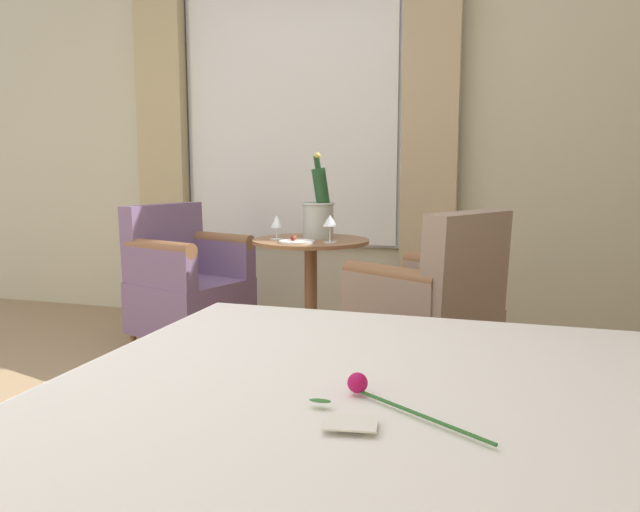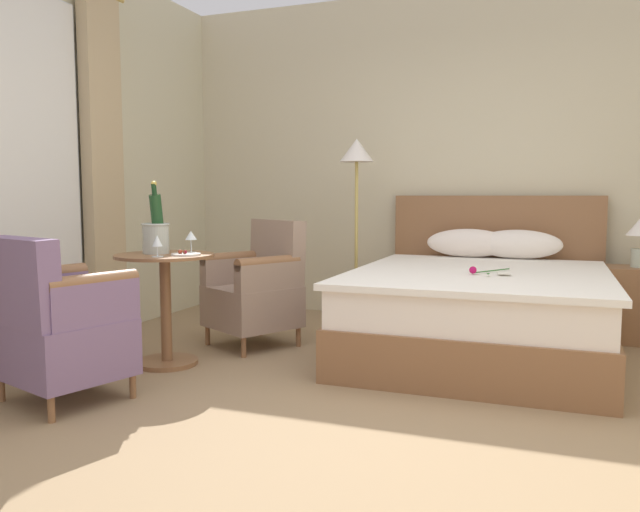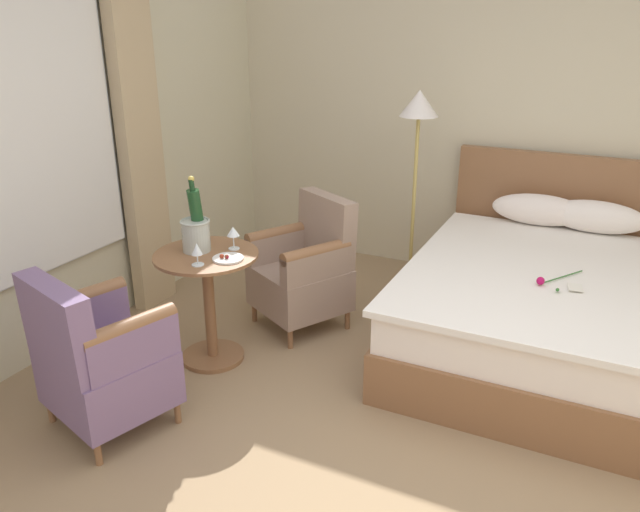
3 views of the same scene
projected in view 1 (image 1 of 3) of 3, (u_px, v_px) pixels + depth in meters
The scene contains 9 objects.
ground_plane at pixel (36, 502), 2.10m from camera, with size 6.74×6.74×0.00m, color #987B58.
wall_window_side at pixel (294, 122), 4.42m from camera, with size 0.27×5.35×2.88m.
side_table_round at pixel (311, 292), 3.44m from camera, with size 0.64×0.64×0.73m.
champagne_bucket at pixel (319, 213), 3.45m from camera, with size 0.18×0.18×0.47m.
wine_glass_near_bucket at pixel (277, 223), 3.38m from camera, with size 0.07×0.07×0.14m.
wine_glass_near_edge at pixel (330, 222), 3.24m from camera, with size 0.08×0.08×0.15m.
snack_plate at pixel (296, 241), 3.24m from camera, with size 0.19×0.19×0.04m.
armchair_by_window at pixel (431, 316), 2.95m from camera, with size 0.76×0.77×0.92m.
armchair_facing_bed at pixel (186, 284), 3.78m from camera, with size 0.73×0.71×0.89m.
Camera 1 is at (1.60, 1.49, 1.12)m, focal length 35.00 mm.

